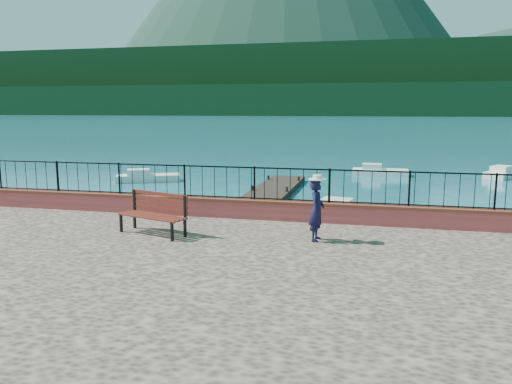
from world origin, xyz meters
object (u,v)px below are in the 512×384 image
at_px(person, 317,210).
at_px(boat_3, 148,175).
at_px(boat_4, 380,170).
at_px(boat_5, 505,171).
at_px(boat_1, 349,209).
at_px(park_bench, 153,222).

bearing_deg(person, boat_3, 42.64).
xyz_separation_m(person, boat_4, (1.78, 22.08, -1.57)).
bearing_deg(boat_4, boat_5, 8.85).
xyz_separation_m(boat_1, boat_5, (9.31, 15.01, 0.00)).
bearing_deg(boat_5, boat_3, 142.05).
bearing_deg(boat_3, boat_5, -5.08).
height_order(park_bench, boat_1, park_bench).
height_order(person, boat_1, person).
height_order(boat_3, boat_5, same).
height_order(boat_3, boat_4, same).
relative_size(boat_4, boat_5, 0.94).
xyz_separation_m(boat_1, boat_4, (1.36, 13.87, 0.00)).
relative_size(boat_1, boat_3, 0.90).
xyz_separation_m(person, boat_1, (0.41, 8.20, -1.57)).
relative_size(boat_3, boat_4, 1.05).
relative_size(boat_1, boat_4, 0.95).
xyz_separation_m(park_bench, person, (4.22, 0.34, 0.45)).
xyz_separation_m(person, boat_3, (-12.14, 15.92, -1.57)).
distance_m(park_bench, boat_4, 23.23).
distance_m(boat_1, boat_4, 13.94).
bearing_deg(person, boat_4, 0.71).
bearing_deg(park_bench, boat_3, 134.48).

